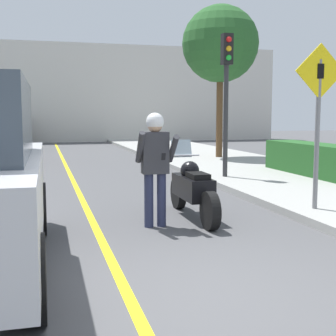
{
  "coord_description": "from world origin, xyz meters",
  "views": [
    {
      "loc": [
        -1.35,
        -4.07,
        1.73
      ],
      "look_at": [
        0.67,
        3.44,
        0.83
      ],
      "focal_mm": 50.0,
      "sensor_mm": 36.0,
      "label": 1
    }
  ],
  "objects_px": {
    "traffic_light": "(227,78)",
    "street_tree": "(220,44)",
    "crossing_sign": "(318,111)",
    "parked_car_grey": "(14,129)",
    "motorcycle": "(192,189)",
    "person_biker": "(155,157)"
  },
  "relations": [
    {
      "from": "traffic_light",
      "to": "street_tree",
      "type": "relative_size",
      "value": 0.65
    },
    {
      "from": "crossing_sign",
      "to": "street_tree",
      "type": "distance_m",
      "value": 9.99
    },
    {
      "from": "parked_car_grey",
      "to": "traffic_light",
      "type": "bearing_deg",
      "value": -71.14
    },
    {
      "from": "motorcycle",
      "to": "street_tree",
      "type": "bearing_deg",
      "value": 66.16
    },
    {
      "from": "motorcycle",
      "to": "street_tree",
      "type": "height_order",
      "value": "street_tree"
    },
    {
      "from": "crossing_sign",
      "to": "traffic_light",
      "type": "height_order",
      "value": "traffic_light"
    },
    {
      "from": "motorcycle",
      "to": "crossing_sign",
      "type": "distance_m",
      "value": 2.46
    },
    {
      "from": "traffic_light",
      "to": "street_tree",
      "type": "bearing_deg",
      "value": 70.36
    },
    {
      "from": "traffic_light",
      "to": "parked_car_grey",
      "type": "bearing_deg",
      "value": 108.86
    },
    {
      "from": "parked_car_grey",
      "to": "street_tree",
      "type": "bearing_deg",
      "value": -57.56
    },
    {
      "from": "traffic_light",
      "to": "crossing_sign",
      "type": "bearing_deg",
      "value": -91.06
    },
    {
      "from": "crossing_sign",
      "to": "traffic_light",
      "type": "distance_m",
      "value": 4.31
    },
    {
      "from": "street_tree",
      "to": "parked_car_grey",
      "type": "relative_size",
      "value": 1.32
    },
    {
      "from": "street_tree",
      "to": "parked_car_grey",
      "type": "bearing_deg",
      "value": 122.44
    },
    {
      "from": "street_tree",
      "to": "motorcycle",
      "type": "bearing_deg",
      "value": -113.84
    },
    {
      "from": "crossing_sign",
      "to": "motorcycle",
      "type": "bearing_deg",
      "value": 167.95
    },
    {
      "from": "street_tree",
      "to": "parked_car_grey",
      "type": "height_order",
      "value": "street_tree"
    },
    {
      "from": "motorcycle",
      "to": "crossing_sign",
      "type": "xyz_separation_m",
      "value": [
        2.04,
        -0.44,
        1.29
      ]
    },
    {
      "from": "street_tree",
      "to": "crossing_sign",
      "type": "bearing_deg",
      "value": -101.65
    },
    {
      "from": "person_biker",
      "to": "street_tree",
      "type": "xyz_separation_m",
      "value": [
        4.74,
        9.48,
        3.18
      ]
    },
    {
      "from": "motorcycle",
      "to": "parked_car_grey",
      "type": "xyz_separation_m",
      "value": [
        -3.94,
        21.54,
        0.36
      ]
    },
    {
      "from": "traffic_light",
      "to": "parked_car_grey",
      "type": "distance_m",
      "value": 18.85
    }
  ]
}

